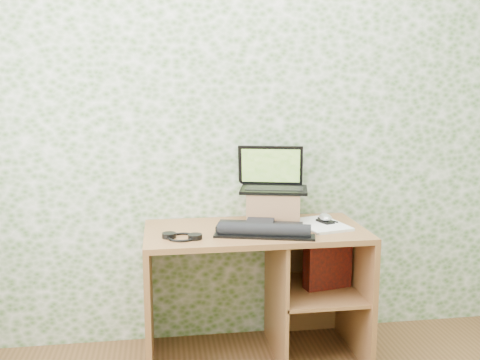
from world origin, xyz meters
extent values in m
plane|color=silver|center=(0.00, 1.75, 1.30)|extent=(3.50, 0.00, 3.50)
cube|color=brown|center=(0.00, 1.44, 0.73)|extent=(1.20, 0.60, 0.03)
cube|color=brown|center=(-0.58, 1.44, 0.36)|extent=(0.03, 0.60, 0.72)
cube|color=brown|center=(0.58, 1.44, 0.36)|extent=(0.03, 0.60, 0.72)
cube|color=brown|center=(0.12, 1.44, 0.36)|extent=(0.02, 0.56, 0.72)
cube|color=brown|center=(0.35, 1.44, 0.38)|extent=(0.46, 0.56, 0.02)
cube|color=brown|center=(0.36, 1.73, 0.36)|extent=(0.48, 0.02, 0.72)
cube|color=#A8734B|center=(0.13, 1.58, 0.84)|extent=(0.35, 0.31, 0.18)
cube|color=black|center=(0.13, 1.58, 0.94)|extent=(0.43, 0.34, 0.02)
cube|color=black|center=(0.13, 1.58, 0.95)|extent=(0.35, 0.22, 0.00)
cube|color=black|center=(0.13, 1.69, 1.06)|extent=(0.38, 0.15, 0.24)
cube|color=#325B1A|center=(0.13, 1.68, 1.06)|extent=(0.34, 0.13, 0.20)
cube|color=black|center=(0.02, 1.40, 0.77)|extent=(0.49, 0.28, 0.04)
cube|color=black|center=(0.02, 1.40, 0.78)|extent=(0.18, 0.18, 0.06)
cylinder|color=black|center=(0.02, 1.28, 0.79)|extent=(0.48, 0.20, 0.07)
cube|color=black|center=(0.02, 1.27, 0.76)|extent=(0.53, 0.24, 0.01)
torus|color=black|center=(-0.40, 1.31, 0.76)|extent=(0.19, 0.19, 0.01)
cylinder|color=black|center=(-0.47, 1.33, 0.76)|extent=(0.07, 0.07, 0.03)
cylinder|color=black|center=(-0.34, 1.29, 0.76)|extent=(0.07, 0.07, 0.03)
cube|color=silver|center=(0.37, 1.45, 0.76)|extent=(0.30, 0.37, 0.02)
ellipsoid|color=silver|center=(0.40, 1.46, 0.78)|extent=(0.10, 0.13, 0.04)
cylinder|color=black|center=(0.43, 1.50, 0.77)|extent=(0.09, 0.13, 0.01)
cube|color=maroon|center=(0.42, 1.44, 0.55)|extent=(0.28, 0.14, 0.32)
camera|label=1|loc=(-0.50, -1.35, 1.52)|focal=40.00mm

